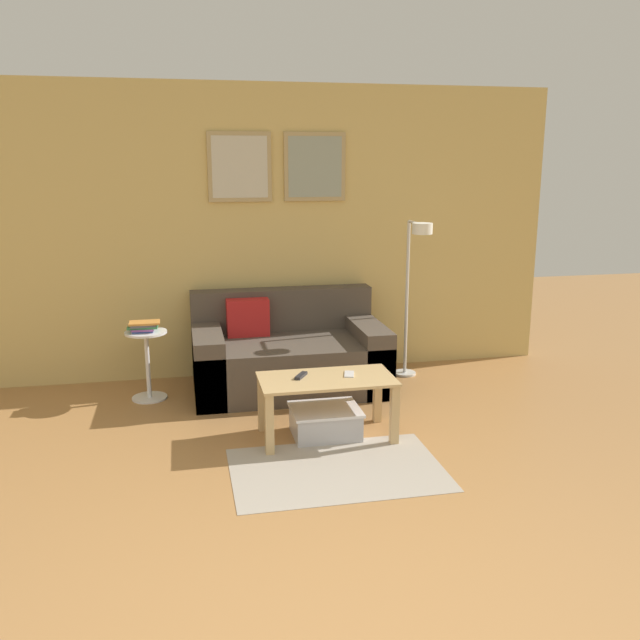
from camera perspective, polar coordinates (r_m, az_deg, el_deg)
name	(u,v)px	position (r m, az deg, el deg)	size (l,w,h in m)	color
wall_back	(246,232)	(6.04, -6.28, 7.38)	(5.60, 0.09, 2.55)	#D6B76B
area_rug	(337,469)	(4.38, 1.44, -12.45)	(1.33, 0.89, 0.01)	#A39989
couch	(287,355)	(5.78, -2.76, -3.00)	(1.59, 0.95, 0.80)	#4C4238
coffee_table	(327,390)	(4.73, 0.56, -5.92)	(0.94, 0.49, 0.44)	tan
storage_bin	(325,421)	(4.84, 0.45, -8.53)	(0.48, 0.40, 0.20)	#B2B2B7
floor_lamp	(415,273)	(5.84, 8.00, 3.98)	(0.20, 0.52, 1.40)	silver
side_table	(147,359)	(5.66, -14.34, -3.17)	(0.33, 0.33, 0.57)	white
book_stack	(143,326)	(5.58, -14.68, -0.49)	(0.26, 0.19, 0.08)	#335199
remote_control	(301,376)	(4.72, -1.60, -4.70)	(0.04, 0.15, 0.02)	#232328
cell_phone	(349,374)	(4.77, 2.48, -4.57)	(0.07, 0.14, 0.01)	silver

